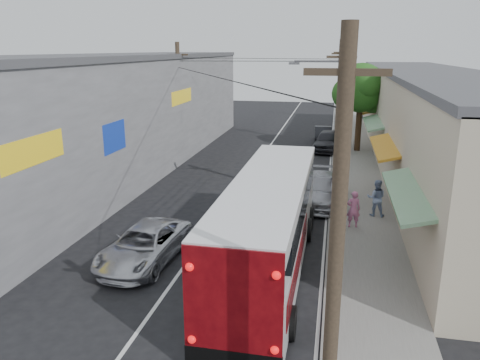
{
  "coord_description": "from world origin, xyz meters",
  "views": [
    {
      "loc": [
        5.05,
        -9.92,
        7.56
      ],
      "look_at": [
        1.09,
        9.47,
        2.0
      ],
      "focal_mm": 35.0,
      "sensor_mm": 36.0,
      "label": 1
    }
  ],
  "objects_px": {
    "parked_suv": "(322,189)",
    "pedestrian_near": "(353,209)",
    "coach_bus": "(269,223)",
    "parked_car_mid": "(328,141)",
    "parked_car_far": "(323,135)",
    "jeepney": "(145,245)",
    "pedestrian_far": "(376,198)"
  },
  "relations": [
    {
      "from": "coach_bus",
      "to": "jeepney",
      "type": "height_order",
      "value": "coach_bus"
    },
    {
      "from": "coach_bus",
      "to": "parked_car_far",
      "type": "height_order",
      "value": "coach_bus"
    },
    {
      "from": "coach_bus",
      "to": "parked_car_mid",
      "type": "relative_size",
      "value": 2.53
    },
    {
      "from": "parked_car_mid",
      "to": "jeepney",
      "type": "bearing_deg",
      "value": -99.27
    },
    {
      "from": "jeepney",
      "to": "parked_car_mid",
      "type": "distance_m",
      "value": 22.04
    },
    {
      "from": "parked_car_far",
      "to": "jeepney",
      "type": "bearing_deg",
      "value": -106.23
    },
    {
      "from": "pedestrian_near",
      "to": "coach_bus",
      "type": "bearing_deg",
      "value": 47.7
    },
    {
      "from": "jeepney",
      "to": "pedestrian_far",
      "type": "bearing_deg",
      "value": 41.53
    },
    {
      "from": "pedestrian_far",
      "to": "parked_car_far",
      "type": "bearing_deg",
      "value": -77.31
    },
    {
      "from": "jeepney",
      "to": "pedestrian_near",
      "type": "xyz_separation_m",
      "value": [
        7.55,
        4.82,
        0.27
      ]
    },
    {
      "from": "parked_car_mid",
      "to": "parked_car_far",
      "type": "bearing_deg",
      "value": 105.22
    },
    {
      "from": "jeepney",
      "to": "coach_bus",
      "type": "bearing_deg",
      "value": 9.87
    },
    {
      "from": "parked_suv",
      "to": "pedestrian_far",
      "type": "relative_size",
      "value": 2.93
    },
    {
      "from": "parked_suv",
      "to": "pedestrian_near",
      "type": "height_order",
      "value": "pedestrian_near"
    },
    {
      "from": "coach_bus",
      "to": "jeepney",
      "type": "xyz_separation_m",
      "value": [
        -4.51,
        -0.42,
        -1.07
      ]
    },
    {
      "from": "parked_suv",
      "to": "parked_car_far",
      "type": "height_order",
      "value": "parked_suv"
    },
    {
      "from": "parked_suv",
      "to": "pedestrian_near",
      "type": "bearing_deg",
      "value": -68.08
    },
    {
      "from": "jeepney",
      "to": "parked_car_far",
      "type": "distance_m",
      "value": 25.02
    },
    {
      "from": "jeepney",
      "to": "parked_car_far",
      "type": "height_order",
      "value": "jeepney"
    },
    {
      "from": "parked_car_mid",
      "to": "parked_car_far",
      "type": "xyz_separation_m",
      "value": [
        -0.47,
        3.21,
        -0.13
      ]
    },
    {
      "from": "coach_bus",
      "to": "pedestrian_near",
      "type": "height_order",
      "value": "coach_bus"
    },
    {
      "from": "parked_car_mid",
      "to": "parked_car_far",
      "type": "distance_m",
      "value": 3.24
    },
    {
      "from": "pedestrian_near",
      "to": "pedestrian_far",
      "type": "height_order",
      "value": "pedestrian_far"
    },
    {
      "from": "coach_bus",
      "to": "parked_car_far",
      "type": "xyz_separation_m",
      "value": [
        1.13,
        23.96,
        -1.08
      ]
    },
    {
      "from": "coach_bus",
      "to": "parked_suv",
      "type": "distance_m",
      "value": 7.98
    },
    {
      "from": "jeepney",
      "to": "pedestrian_far",
      "type": "relative_size",
      "value": 2.77
    },
    {
      "from": "coach_bus",
      "to": "parked_suv",
      "type": "xyz_separation_m",
      "value": [
        1.6,
        7.76,
        -1.0
      ]
    },
    {
      "from": "jeepney",
      "to": "parked_suv",
      "type": "relative_size",
      "value": 0.95
    },
    {
      "from": "jeepney",
      "to": "parked_car_mid",
      "type": "xyz_separation_m",
      "value": [
        6.11,
        21.17,
        0.12
      ]
    },
    {
      "from": "parked_car_mid",
      "to": "pedestrian_near",
      "type": "relative_size",
      "value": 2.85
    },
    {
      "from": "jeepney",
      "to": "parked_suv",
      "type": "xyz_separation_m",
      "value": [
        6.11,
        8.17,
        0.07
      ]
    },
    {
      "from": "parked_suv",
      "to": "pedestrian_near",
      "type": "distance_m",
      "value": 3.65
    }
  ]
}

